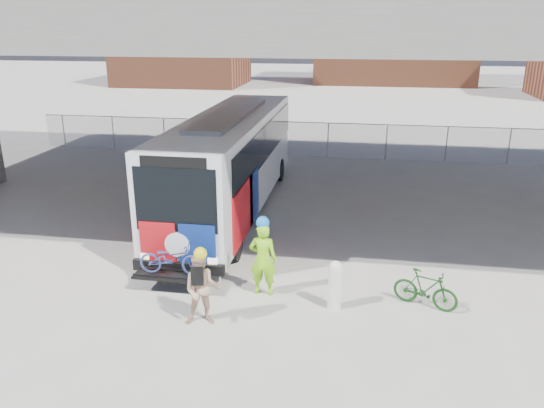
% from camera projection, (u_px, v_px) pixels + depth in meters
% --- Properties ---
extents(ground, '(160.00, 160.00, 0.00)m').
position_uv_depth(ground, '(270.00, 244.00, 17.01)').
color(ground, '#9E9991').
rests_on(ground, ground).
extents(bus, '(2.67, 12.90, 3.69)m').
position_uv_depth(bus, '(231.00, 155.00, 19.48)').
color(bus, silver).
rests_on(bus, ground).
extents(overpass, '(40.00, 16.00, 7.95)m').
position_uv_depth(overpass, '(289.00, 28.00, 18.63)').
color(overpass, '#605E59').
rests_on(overpass, ground).
extents(chainlink_fence, '(30.00, 0.06, 30.00)m').
position_uv_depth(chainlink_fence, '(309.00, 130.00, 27.75)').
color(chainlink_fence, gray).
rests_on(chainlink_fence, ground).
extents(brick_buildings, '(54.00, 22.00, 12.00)m').
position_uv_depth(brick_buildings, '(353.00, 36.00, 60.07)').
color(brick_buildings, brown).
rests_on(brick_buildings, ground).
extents(bollard, '(0.33, 0.33, 1.27)m').
position_uv_depth(bollard, '(335.00, 283.00, 12.95)').
color(bollard, white).
rests_on(bollard, ground).
extents(cyclist_hivis, '(0.72, 0.47, 2.14)m').
position_uv_depth(cyclist_hivis, '(263.00, 257.00, 13.55)').
color(cyclist_hivis, '#84E117').
rests_on(cyclist_hivis, ground).
extents(cyclist_tan, '(0.98, 0.84, 1.94)m').
position_uv_depth(cyclist_tan, '(202.00, 288.00, 12.21)').
color(cyclist_tan, tan).
rests_on(cyclist_tan, ground).
extents(bike_parked, '(1.66, 1.02, 0.97)m').
position_uv_depth(bike_parked, '(425.00, 289.00, 13.08)').
color(bike_parked, '#143F14').
rests_on(bike_parked, ground).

